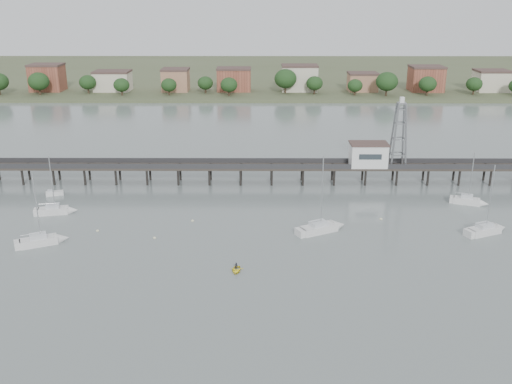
# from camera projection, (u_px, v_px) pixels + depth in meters

# --- Properties ---
(ground_plane) EXTENTS (500.00, 500.00, 0.00)m
(ground_plane) POSITION_uv_depth(u_px,v_px,m) (254.00, 330.00, 72.49)
(ground_plane) COLOR slate
(ground_plane) RESTS_ON ground
(pier) EXTENTS (150.00, 5.00, 5.50)m
(pier) POSITION_uv_depth(u_px,v_px,m) (256.00, 167.00, 127.92)
(pier) COLOR #2D2823
(pier) RESTS_ON ground
(pier_building) EXTENTS (8.40, 5.40, 5.30)m
(pier_building) POSITION_uv_depth(u_px,v_px,m) (368.00, 154.00, 126.87)
(pier_building) COLOR silver
(pier_building) RESTS_ON ground
(lattice_tower) EXTENTS (3.20, 3.20, 15.50)m
(lattice_tower) POSITION_uv_depth(u_px,v_px,m) (399.00, 135.00, 125.39)
(lattice_tower) COLOR slate
(lattice_tower) RESTS_ON ground
(sailboat_e) EXTENTS (7.08, 4.26, 11.41)m
(sailboat_e) POSITION_uv_depth(u_px,v_px,m) (471.00, 201.00, 115.52)
(sailboat_e) COLOR silver
(sailboat_e) RESTS_ON ground
(sailboat_b) EXTENTS (7.70, 3.64, 12.33)m
(sailboat_b) POSITION_uv_depth(u_px,v_px,m) (59.00, 210.00, 110.76)
(sailboat_b) COLOR silver
(sailboat_b) RESTS_ON ground
(sailboat_d) EXTENTS (8.40, 5.45, 13.45)m
(sailboat_d) POSITION_uv_depth(u_px,v_px,m) (490.00, 229.00, 101.78)
(sailboat_d) COLOR silver
(sailboat_d) RESTS_ON ground
(sailboat_c) EXTENTS (9.30, 6.57, 14.96)m
(sailboat_c) POSITION_uv_depth(u_px,v_px,m) (326.00, 227.00, 102.73)
(sailboat_c) COLOR silver
(sailboat_c) RESTS_ON ground
(sailboat_a) EXTENTS (8.31, 5.59, 13.36)m
(sailboat_a) POSITION_uv_depth(u_px,v_px,m) (47.00, 240.00, 97.34)
(sailboat_a) COLOR silver
(sailboat_a) RESTS_ON ground
(white_tender) EXTENTS (3.86, 2.60, 1.39)m
(white_tender) POSITION_uv_depth(u_px,v_px,m) (54.00, 193.00, 120.92)
(white_tender) COLOR silver
(white_tender) RESTS_ON ground
(yellow_dinghy) EXTENTS (2.01, 0.73, 2.75)m
(yellow_dinghy) POSITION_uv_depth(u_px,v_px,m) (236.00, 271.00, 87.87)
(yellow_dinghy) COLOR yellow
(yellow_dinghy) RESTS_ON ground
(dinghy_occupant) EXTENTS (0.51, 1.23, 0.29)m
(dinghy_occupant) POSITION_uv_depth(u_px,v_px,m) (236.00, 271.00, 87.87)
(dinghy_occupant) COLOR black
(dinghy_occupant) RESTS_ON ground
(mooring_buoys) EXTENTS (66.94, 9.59, 0.39)m
(mooring_buoys) POSITION_uv_depth(u_px,v_px,m) (259.00, 229.00, 103.53)
(mooring_buoys) COLOR beige
(mooring_buoys) RESTS_ON ground
(far_shore) EXTENTS (500.00, 170.00, 10.40)m
(far_shore) POSITION_uv_depth(u_px,v_px,m) (258.00, 74.00, 298.50)
(far_shore) COLOR #475133
(far_shore) RESTS_ON ground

